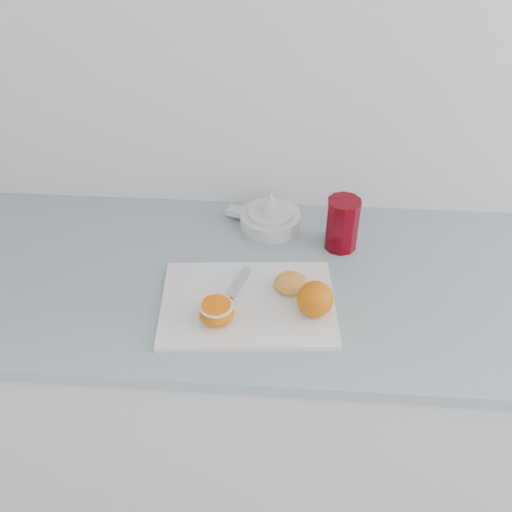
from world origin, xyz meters
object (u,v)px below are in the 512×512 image
object	(u,v)px
half_orange	(217,312)
citrus_juicer	(270,217)
counter	(291,397)
red_tumbler	(342,226)
cutting_board	(248,304)

from	to	relation	value
half_orange	citrus_juicer	xyz separation A→B (m)	(0.09, 0.36, -0.01)
citrus_juicer	counter	bearing A→B (deg)	-68.04
citrus_juicer	red_tumbler	xyz separation A→B (m)	(0.18, -0.07, 0.03)
half_orange	red_tumbler	bearing A→B (deg)	47.04
half_orange	citrus_juicer	bearing A→B (deg)	75.84
half_orange	red_tumbler	xyz separation A→B (m)	(0.27, 0.29, 0.03)
counter	red_tumbler	world-z (taller)	red_tumbler
cutting_board	citrus_juicer	size ratio (longest dim) A/B	1.92
citrus_juicer	half_orange	bearing A→B (deg)	-104.16
cutting_board	citrus_juicer	world-z (taller)	citrus_juicer
cutting_board	red_tumbler	xyz separation A→B (m)	(0.21, 0.23, 0.06)
citrus_juicer	red_tumbler	distance (m)	0.19
half_orange	citrus_juicer	size ratio (longest dim) A/B	0.38
counter	red_tumbler	xyz separation A→B (m)	(0.10, 0.12, 0.51)
cutting_board	citrus_juicer	bearing A→B (deg)	84.09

